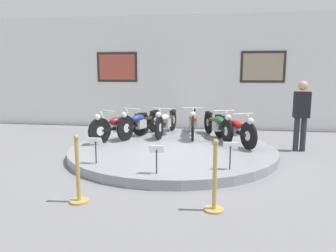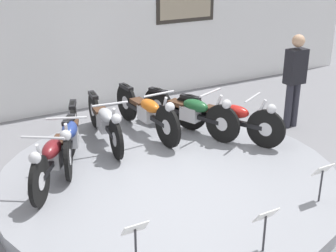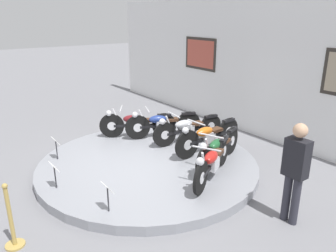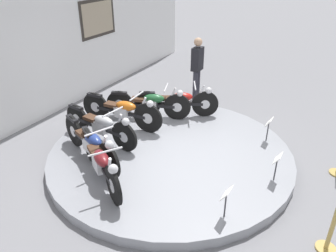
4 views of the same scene
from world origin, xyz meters
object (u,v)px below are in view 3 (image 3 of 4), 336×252
(motorcycle_green, at_px, (218,148))
(info_placard_front_centre, at_px, (54,170))
(stanchion_post_right_of_entry, at_px, (12,226))
(info_placard_front_left, at_px, (56,144))
(motorcycle_maroon, at_px, (136,123))
(motorcycle_blue, at_px, (162,123))
(motorcycle_red, at_px, (212,161))
(info_placard_front_right, at_px, (108,191))
(motorcycle_orange, at_px, (208,135))
(visitor_standing, at_px, (295,168))
(motorcycle_silver, at_px, (187,128))

(motorcycle_green, height_order, info_placard_front_centre, motorcycle_green)
(stanchion_post_right_of_entry, bearing_deg, info_placard_front_left, 148.21)
(motorcycle_green, distance_m, stanchion_post_right_of_entry, 4.06)
(motorcycle_maroon, bearing_deg, motorcycle_green, 12.21)
(motorcycle_maroon, distance_m, motorcycle_blue, 0.66)
(motorcycle_blue, relative_size, motorcycle_red, 1.05)
(info_placard_front_right, bearing_deg, motorcycle_orange, 106.59)
(motorcycle_red, distance_m, visitor_standing, 1.64)
(motorcycle_silver, distance_m, visitor_standing, 3.43)
(motorcycle_red, relative_size, stanchion_post_right_of_entry, 1.72)
(motorcycle_blue, distance_m, info_placard_front_left, 2.67)
(motorcycle_red, relative_size, info_placard_front_left, 3.45)
(info_placard_front_centre, xyz_separation_m, stanchion_post_right_of_entry, (1.00, -0.96, -0.21))
(info_placard_front_centre, distance_m, stanchion_post_right_of_entry, 1.39)
(motorcycle_blue, xyz_separation_m, motorcycle_red, (2.44, -0.53, -0.01))
(motorcycle_maroon, height_order, stanchion_post_right_of_entry, stanchion_post_right_of_entry)
(motorcycle_blue, bearing_deg, stanchion_post_right_of_entry, -63.52)
(motorcycle_red, distance_m, info_placard_front_right, 2.13)
(motorcycle_silver, height_order, motorcycle_green, motorcycle_green)
(info_placard_front_left, bearing_deg, motorcycle_maroon, 94.36)
(motorcycle_orange, relative_size, info_placard_front_right, 3.93)
(motorcycle_red, bearing_deg, info_placard_front_right, -94.28)
(motorcycle_maroon, height_order, motorcycle_silver, motorcycle_maroon)
(info_placard_front_centre, xyz_separation_m, info_placard_front_right, (1.25, 0.44, 0.00))
(motorcycle_maroon, height_order, motorcycle_orange, motorcycle_orange)
(motorcycle_orange, bearing_deg, info_placard_front_left, -118.70)
(info_placard_front_centre, bearing_deg, info_placard_front_right, 19.28)
(motorcycle_silver, xyz_separation_m, motorcycle_orange, (0.74, 0.00, 0.02))
(motorcycle_maroon, xyz_separation_m, visitor_standing, (4.40, 0.24, 0.39))
(motorcycle_blue, distance_m, info_placard_front_right, 3.50)
(motorcycle_maroon, relative_size, motorcycle_green, 0.90)
(motorcycle_silver, xyz_separation_m, stanchion_post_right_of_entry, (1.37, -4.36, -0.21))
(motorcycle_maroon, relative_size, motorcycle_red, 0.95)
(motorcycle_red, relative_size, info_placard_front_right, 3.45)
(motorcycle_green, relative_size, motorcycle_red, 1.06)
(motorcycle_maroon, relative_size, visitor_standing, 1.00)
(motorcycle_maroon, distance_m, info_placard_front_centre, 2.93)
(motorcycle_blue, bearing_deg, motorcycle_maroon, -126.51)
(info_placard_front_left, xyz_separation_m, info_placard_front_centre, (1.25, -0.44, 0.00))
(info_placard_front_right, xyz_separation_m, stanchion_post_right_of_entry, (-0.26, -1.39, -0.21))
(motorcycle_blue, bearing_deg, info_placard_front_right, -49.44)
(motorcycle_silver, relative_size, motorcycle_green, 1.05)
(motorcycle_green, height_order, motorcycle_red, motorcycle_green)
(motorcycle_green, distance_m, info_placard_front_centre, 3.26)
(motorcycle_maroon, relative_size, info_placard_front_left, 3.29)
(info_placard_front_left, bearing_deg, motorcycle_orange, 61.30)
(visitor_standing, bearing_deg, stanchion_post_right_of_entry, -117.88)
(info_placard_front_left, height_order, info_placard_front_right, same)
(motorcycle_red, bearing_deg, stanchion_post_right_of_entry, -96.76)
(motorcycle_maroon, xyz_separation_m, info_placard_front_centre, (1.42, -2.57, -0.02))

